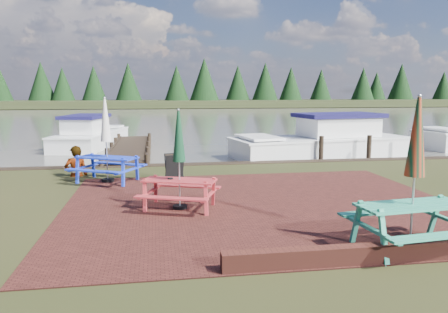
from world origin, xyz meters
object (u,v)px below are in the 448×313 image
Objects in this scene: picnic_table_teal at (413,197)px; boat_jetty at (90,137)px; picnic_table_red at (179,175)px; person at (75,146)px; boat_near at (323,143)px; chalkboard at (174,168)px; jetty at (131,148)px; picnic_table_blue at (107,153)px.

picnic_table_teal is 0.39× the size of boat_jetty.
person is at bearing 145.11° from picnic_table_red.
picnic_table_red is 10.52m from boat_near.
chalkboard is 0.11× the size of boat_near.
jetty is (-5.29, 13.40, -0.78)m from picnic_table_teal.
jetty is at bearing 65.71° from boat_near.
picnic_table_red is 2.61× the size of chalkboard.
picnic_table_red is at bearing -81.11° from jetty.
picnic_table_teal reaches higher than picnic_table_blue.
person reaches higher than boat_jetty.
person is (-1.36, -5.92, 0.83)m from jetty.
picnic_table_teal is at bearing 155.52° from boat_near.
person is (-1.06, 1.06, 0.09)m from picnic_table_blue.
jetty is at bearing 84.18° from chalkboard.
picnic_table_teal is 1.15× the size of picnic_table_red.
picnic_table_red is 5.28m from person.
person reaches higher than jetty.
chalkboard is at bearing 119.18° from boat_near.
picnic_table_red reaches higher than person.
chalkboard is 11.00m from boat_jetty.
picnic_table_teal is 4.82m from picnic_table_red.
picnic_table_red is 3.82m from picnic_table_blue.
boat_jetty is (-2.13, 2.85, 0.24)m from jetty.
picnic_table_blue is 2.03m from chalkboard.
jetty is at bearing 119.80° from picnic_table_red.
picnic_table_red reaches higher than boat_jetty.
boat_jetty is at bearing -98.14° from person.
boat_jetty is 0.83× the size of boat_near.
picnic_table_blue is at bearing -92.46° from jetty.
picnic_table_teal reaches higher than boat_near.
picnic_table_blue is at bearing 121.89° from person.
boat_jetty is at bearing 91.90° from chalkboard.
picnic_table_red reaches higher than boat_near.
boat_near is (8.54, 4.85, -0.44)m from picnic_table_blue.
person is (0.77, -8.77, 0.60)m from boat_jetty.
chalkboard is at bearing -77.82° from jetty.
picnic_table_teal is 17.87m from boat_jetty.
chalkboard is (-3.67, 5.91, -0.45)m from picnic_table_teal.
picnic_table_red is 2.82m from chalkboard.
picnic_table_red is at bearing -62.67° from boat_jetty.
person is at bearing -102.94° from jetty.
picnic_table_red is 0.91× the size of picnic_table_blue.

